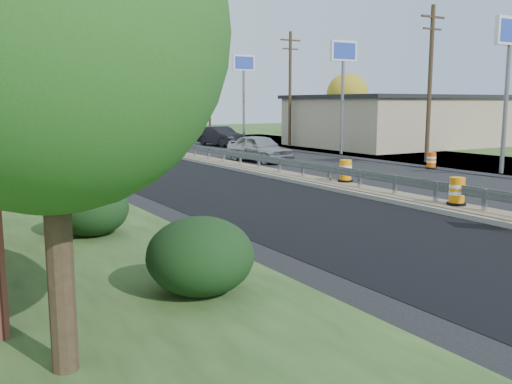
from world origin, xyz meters
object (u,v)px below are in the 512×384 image
barrel_median_near (457,192)px  barrel_shoulder_near (431,161)px  barrel_median_mid (346,171)px  barrel_shoulder_mid (251,144)px  barrel_median_far (165,146)px  car_silver (260,148)px  car_dark_mid (220,136)px  car_dark_far (165,134)px

barrel_median_near → barrel_shoulder_near: bearing=45.7°
barrel_median_mid → barrel_shoulder_mid: (6.45, 19.11, -0.22)m
barrel_median_far → barrel_median_mid: bearing=-86.5°
car_silver → barrel_shoulder_near: bearing=-59.7°
barrel_median_far → barrel_shoulder_near: (9.75, -15.15, -0.24)m
barrel_median_far → car_dark_mid: bearing=38.3°
barrel_median_near → barrel_median_mid: bearing=85.8°
barrel_median_far → car_silver: car_silver is taller
barrel_shoulder_near → car_dark_far: (-4.76, 27.66, 0.30)m
car_dark_far → barrel_shoulder_near: bearing=106.2°
car_dark_mid → car_dark_far: 7.12m
barrel_shoulder_near → barrel_shoulder_mid: size_ratio=0.93×
car_silver → car_dark_far: car_silver is taller
barrel_median_far → car_dark_far: car_dark_far is taller
barrel_shoulder_mid → barrel_median_mid: bearing=-108.7°
barrel_shoulder_mid → car_silver: (-4.12, -8.01, 0.37)m
barrel_median_near → barrel_shoulder_mid: size_ratio=0.96×
barrel_median_near → car_silver: car_silver is taller
barrel_median_near → barrel_median_mid: barrel_median_mid is taller
barrel_median_far → car_dark_mid: 9.31m
barrel_median_mid → barrel_median_near: bearing=-94.2°
barrel_shoulder_near → car_dark_mid: car_dark_mid is taller
barrel_median_near → barrel_median_far: size_ratio=1.00×
car_silver → car_dark_far: (1.56, 19.53, -0.10)m
barrel_median_near → car_dark_far: 37.27m
barrel_median_near → barrel_median_far: bearing=91.5°
car_silver → barrel_median_far: bearing=108.5°
barrel_shoulder_mid → car_dark_mid: bearing=92.9°
barrel_median_near → barrel_shoulder_mid: bearing=74.8°
barrel_median_near → barrel_shoulder_near: size_ratio=1.03×
barrel_median_far → barrel_shoulder_mid: barrel_median_far is taller
barrel_median_mid → car_dark_far: car_dark_far is taller
barrel_median_far → barrel_shoulder_near: barrel_median_far is taller
barrel_median_mid → car_dark_far: 30.87m
barrel_median_far → car_dark_mid: car_dark_mid is taller
barrel_shoulder_mid → car_dark_mid: 4.80m
car_dark_far → barrel_shoulder_mid: bearing=109.0°
barrel_median_far → barrel_shoulder_mid: size_ratio=0.96×
barrel_median_near → barrel_shoulder_near: 13.07m
barrel_median_mid → car_dark_far: size_ratio=0.19×
barrel_median_near → car_dark_mid: (6.69, 30.28, 0.15)m
barrel_shoulder_near → car_silver: 10.30m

